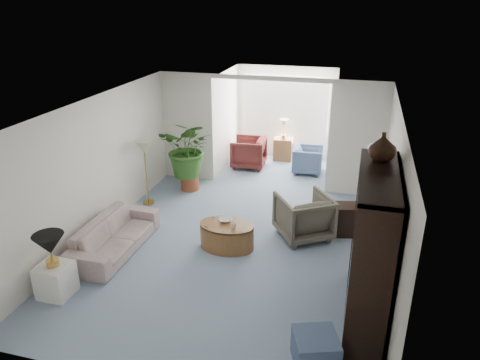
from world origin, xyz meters
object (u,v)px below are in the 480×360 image
(coffee_table, at_px, (227,236))
(entertainment_cabinet, at_px, (372,250))
(cabinet_urn, at_px, (383,147))
(ottoman, at_px, (315,350))
(end_table, at_px, (56,280))
(sunroom_chair_blue, at_px, (308,160))
(sunroom_table, at_px, (283,149))
(sunroom_chair_maroon, at_px, (249,153))
(side_table_dark, at_px, (344,219))
(coffee_cup, at_px, (234,226))
(table_lamp, at_px, (49,244))
(plant_pot, at_px, (190,183))
(sofa, at_px, (115,235))
(coffee_bowl, at_px, (226,220))
(wingback_chair, at_px, (304,216))
(framed_picture, at_px, (394,176))
(floor_lamp, at_px, (144,147))

(coffee_table, height_order, entertainment_cabinet, entertainment_cabinet)
(cabinet_urn, height_order, ottoman, cabinet_urn)
(end_table, bearing_deg, coffee_table, 43.78)
(sunroom_chair_blue, bearing_deg, sunroom_table, 41.72)
(cabinet_urn, bearing_deg, sunroom_chair_maroon, 121.96)
(entertainment_cabinet, bearing_deg, sunroom_chair_blue, 105.53)
(side_table_dark, bearing_deg, sunroom_table, 115.92)
(coffee_cup, bearing_deg, end_table, -139.77)
(side_table_dark, distance_m, sunroom_table, 4.09)
(table_lamp, bearing_deg, cabinet_urn, 14.93)
(plant_pot, relative_size, sunroom_chair_maroon, 0.48)
(coffee_table, relative_size, sunroom_chair_maroon, 1.14)
(plant_pot, xyz_separation_m, sunroom_table, (1.67, 2.50, 0.13))
(sofa, xyz_separation_m, side_table_dark, (3.74, 1.62, 0.00))
(sunroom_chair_blue, height_order, sunroom_table, sunroom_chair_blue)
(coffee_bowl, bearing_deg, entertainment_cabinet, -29.90)
(sunroom_chair_maroon, bearing_deg, coffee_bowl, 5.05)
(wingback_chair, height_order, plant_pot, wingback_chair)
(coffee_table, height_order, sunroom_chair_maroon, sunroom_chair_maroon)
(coffee_bowl, height_order, side_table_dark, side_table_dark)
(table_lamp, bearing_deg, end_table, 0.00)
(coffee_table, distance_m, wingback_chair, 1.44)
(sunroom_chair_blue, xyz_separation_m, sunroom_table, (-0.75, 0.75, -0.03))
(cabinet_urn, relative_size, ottoman, 0.74)
(framed_picture, relative_size, coffee_table, 0.53)
(sofa, distance_m, coffee_table, 1.92)
(cabinet_urn, relative_size, plant_pot, 0.93)
(sofa, height_order, sunroom_chair_maroon, sunroom_chair_maroon)
(sofa, bearing_deg, sunroom_table, -19.80)
(coffee_table, bearing_deg, plant_pot, 124.67)
(sofa, xyz_separation_m, ottoman, (3.61, -1.72, -0.08))
(framed_picture, height_order, sofa, framed_picture)
(table_lamp, distance_m, ottoman, 3.88)
(end_table, height_order, cabinet_urn, cabinet_urn)
(cabinet_urn, bearing_deg, ottoman, -109.77)
(coffee_cup, relative_size, sunroom_chair_blue, 0.15)
(table_lamp, relative_size, plant_pot, 1.10)
(floor_lamp, distance_m, cabinet_urn, 5.01)
(coffee_bowl, height_order, ottoman, coffee_bowl)
(wingback_chair, height_order, cabinet_urn, cabinet_urn)
(floor_lamp, xyz_separation_m, wingback_chair, (3.33, -0.55, -0.84))
(ottoman, bearing_deg, end_table, 174.47)
(wingback_chair, bearing_deg, entertainment_cabinet, 85.68)
(cabinet_urn, bearing_deg, framed_picture, 66.85)
(framed_picture, bearing_deg, coffee_cup, 176.77)
(cabinet_urn, distance_m, plant_pot, 5.34)
(floor_lamp, xyz_separation_m, sunroom_table, (2.25, 3.43, -0.96))
(sunroom_table, bearing_deg, table_lamp, -107.96)
(coffee_table, distance_m, side_table_dark, 2.18)
(table_lamp, xyz_separation_m, sunroom_table, (2.16, 6.65, -0.55))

